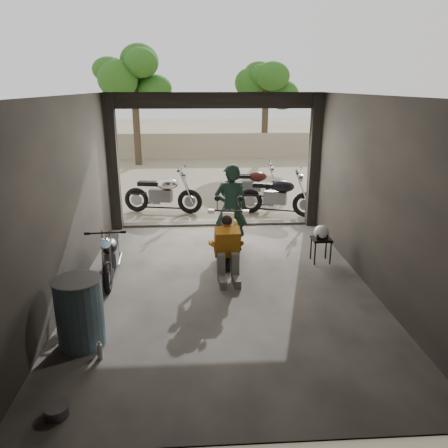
{
  "coord_description": "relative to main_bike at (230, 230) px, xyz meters",
  "views": [
    {
      "loc": [
        -0.42,
        -6.88,
        3.35
      ],
      "look_at": [
        0.04,
        0.6,
        0.96
      ],
      "focal_mm": 35.0,
      "sensor_mm": 36.0,
      "label": 1
    }
  ],
  "objects": [
    {
      "name": "ground",
      "position": [
        -0.22,
        -1.38,
        -0.58
      ],
      "size": [
        80.0,
        80.0,
        0.0
      ],
      "primitive_type": "plane",
      "color": "#7A6D56",
      "rests_on": "ground"
    },
    {
      "name": "garage",
      "position": [
        -0.22,
        -0.83,
        0.7
      ],
      "size": [
        7.0,
        7.13,
        3.2
      ],
      "color": "#2D2B28",
      "rests_on": "ground"
    },
    {
      "name": "boundary_wall",
      "position": [
        -0.22,
        12.62,
        0.02
      ],
      "size": [
        18.0,
        0.3,
        1.2
      ],
      "primitive_type": "cube",
      "color": "gray",
      "rests_on": "ground"
    },
    {
      "name": "tree_left",
      "position": [
        -3.22,
        11.12,
        3.4
      ],
      "size": [
        2.2,
        2.2,
        5.6
      ],
      "color": "#382B1E",
      "rests_on": "ground"
    },
    {
      "name": "tree_right",
      "position": [
        2.58,
        12.62,
        2.98
      ],
      "size": [
        2.2,
        2.2,
        5.0
      ],
      "color": "#382B1E",
      "rests_on": "ground"
    },
    {
      "name": "main_bike",
      "position": [
        0.0,
        0.0,
        0.0
      ],
      "size": [
        0.96,
        1.83,
        1.16
      ],
      "primitive_type": null,
      "rotation": [
        0.0,
        0.0,
        -0.14
      ],
      "color": "beige",
      "rests_on": "ground"
    },
    {
      "name": "left_bike",
      "position": [
        -2.22,
        -0.84,
        -0.07
      ],
      "size": [
        0.73,
        1.56,
        1.03
      ],
      "primitive_type": null,
      "rotation": [
        0.0,
        0.0,
        0.07
      ],
      "color": "black",
      "rests_on": "ground"
    },
    {
      "name": "outside_bike_a",
      "position": [
        -1.59,
        3.37,
        0.06
      ],
      "size": [
        2.0,
        1.13,
        1.28
      ],
      "primitive_type": null,
      "rotation": [
        0.0,
        0.0,
        1.37
      ],
      "color": "black",
      "rests_on": "ground"
    },
    {
      "name": "outside_bike_b",
      "position": [
        1.04,
        4.58,
        -0.0
      ],
      "size": [
        1.78,
        0.9,
        1.16
      ],
      "primitive_type": null,
      "rotation": [
        0.0,
        0.0,
        1.46
      ],
      "color": "#350E0C",
      "rests_on": "ground"
    },
    {
      "name": "outside_bike_c",
      "position": [
        1.49,
        2.96,
        0.05
      ],
      "size": [
        2.02,
        1.34,
        1.26
      ],
      "primitive_type": null,
      "rotation": [
        0.0,
        0.0,
        1.24
      ],
      "color": "black",
      "rests_on": "ground"
    },
    {
      "name": "rider",
      "position": [
        0.04,
        0.38,
        0.34
      ],
      "size": [
        0.68,
        0.46,
        1.85
      ],
      "primitive_type": "imported",
      "rotation": [
        0.0,
        0.0,
        3.16
      ],
      "color": "black",
      "rests_on": "ground"
    },
    {
      "name": "mechanic",
      "position": [
        -0.13,
        -1.15,
        -0.01
      ],
      "size": [
        0.63,
        0.82,
        1.14
      ],
      "primitive_type": null,
      "rotation": [
        0.0,
        0.0,
        0.06
      ],
      "color": "#A56216",
      "rests_on": "ground"
    },
    {
      "name": "stool",
      "position": [
        1.75,
        -0.39,
        -0.15
      ],
      "size": [
        0.37,
        0.37,
        0.51
      ],
      "rotation": [
        0.0,
        0.0,
        -0.33
      ],
      "color": "black",
      "rests_on": "ground"
    },
    {
      "name": "helmet",
      "position": [
        1.73,
        -0.42,
        0.06
      ],
      "size": [
        0.36,
        0.37,
        0.27
      ],
      "primitive_type": "ellipsoid",
      "rotation": [
        0.0,
        0.0,
        0.29
      ],
      "color": "silver",
      "rests_on": "stool"
    },
    {
      "name": "oil_drum",
      "position": [
        -2.22,
        -3.03,
        -0.1
      ],
      "size": [
        0.71,
        0.71,
        0.96
      ],
      "primitive_type": "cylinder",
      "rotation": [
        0.0,
        0.0,
        -0.16
      ],
      "color": "#38505E",
      "rests_on": "ground"
    },
    {
      "name": "sign_post",
      "position": [
        3.23,
        2.0,
        1.24
      ],
      "size": [
        0.89,
        0.08,
        2.66
      ],
      "rotation": [
        0.0,
        0.0,
        0.12
      ],
      "color": "black",
      "rests_on": "ground"
    }
  ]
}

